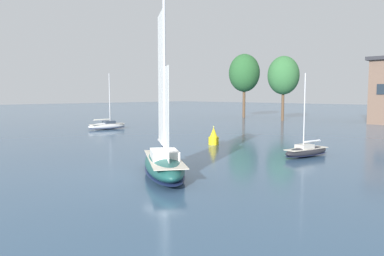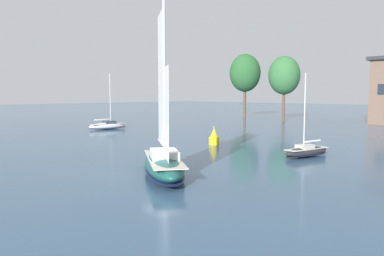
{
  "view_description": "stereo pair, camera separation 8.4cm",
  "coord_description": "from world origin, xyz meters",
  "px_view_note": "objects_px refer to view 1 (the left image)",
  "views": [
    {
      "loc": [
        20.33,
        -18.06,
        6.02
      ],
      "look_at": [
        0.0,
        3.0,
        3.34
      ],
      "focal_mm": 35.0,
      "sensor_mm": 36.0,
      "label": 1
    },
    {
      "loc": [
        20.39,
        -18.01,
        6.02
      ],
      "look_at": [
        0.0,
        3.0,
        3.34
      ],
      "focal_mm": 35.0,
      "sensor_mm": 36.0,
      "label": 2
    }
  ],
  "objects_px": {
    "tree_shore_left": "(283,75)",
    "sailboat_main": "(164,162)",
    "sailboat_moored_near_marina": "(306,151)",
    "channel_buoy": "(214,137)",
    "tree_shore_right": "(244,73)",
    "sailboat_moored_far_slip": "(107,126)"
  },
  "relations": [
    {
      "from": "tree_shore_left",
      "to": "sailboat_moored_near_marina",
      "type": "relative_size",
      "value": 1.82
    },
    {
      "from": "tree_shore_left",
      "to": "sailboat_moored_near_marina",
      "type": "height_order",
      "value": "tree_shore_left"
    },
    {
      "from": "tree_shore_left",
      "to": "sailboat_main",
      "type": "distance_m",
      "value": 62.37
    },
    {
      "from": "tree_shore_left",
      "to": "sailboat_main",
      "type": "bearing_deg",
      "value": -67.49
    },
    {
      "from": "tree_shore_left",
      "to": "sailboat_moored_far_slip",
      "type": "bearing_deg",
      "value": -104.67
    },
    {
      "from": "tree_shore_left",
      "to": "channel_buoy",
      "type": "height_order",
      "value": "tree_shore_left"
    },
    {
      "from": "sailboat_moored_far_slip",
      "to": "channel_buoy",
      "type": "relative_size",
      "value": 4.3
    },
    {
      "from": "sailboat_moored_far_slip",
      "to": "sailboat_moored_near_marina",
      "type": "bearing_deg",
      "value": -3.52
    },
    {
      "from": "channel_buoy",
      "to": "sailboat_moored_far_slip",
      "type": "bearing_deg",
      "value": 175.64
    },
    {
      "from": "tree_shore_left",
      "to": "channel_buoy",
      "type": "distance_m",
      "value": 45.12
    },
    {
      "from": "tree_shore_left",
      "to": "sailboat_moored_near_marina",
      "type": "distance_m",
      "value": 50.82
    },
    {
      "from": "tree_shore_right",
      "to": "sailboat_moored_near_marina",
      "type": "relative_size",
      "value": 2.03
    },
    {
      "from": "tree_shore_left",
      "to": "sailboat_main",
      "type": "xyz_separation_m",
      "value": [
        23.62,
        -57.0,
        -9.07
      ]
    },
    {
      "from": "channel_buoy",
      "to": "tree_shore_left",
      "type": "bearing_deg",
      "value": 110.01
    },
    {
      "from": "sailboat_moored_near_marina",
      "to": "channel_buoy",
      "type": "relative_size",
      "value": 3.62
    },
    {
      "from": "sailboat_main",
      "to": "channel_buoy",
      "type": "bearing_deg",
      "value": 118.74
    },
    {
      "from": "sailboat_moored_near_marina",
      "to": "sailboat_moored_far_slip",
      "type": "distance_m",
      "value": 37.58
    },
    {
      "from": "tree_shore_right",
      "to": "sailboat_moored_far_slip",
      "type": "bearing_deg",
      "value": -86.27
    },
    {
      "from": "tree_shore_right",
      "to": "channel_buoy",
      "type": "xyz_separation_m",
      "value": [
        28.26,
        -44.76,
        -10.41
      ]
    },
    {
      "from": "tree_shore_left",
      "to": "sailboat_moored_far_slip",
      "type": "xyz_separation_m",
      "value": [
        -10.35,
        -39.55,
        -9.48
      ]
    },
    {
      "from": "sailboat_moored_far_slip",
      "to": "channel_buoy",
      "type": "xyz_separation_m",
      "value": [
        25.46,
        -1.94,
        0.23
      ]
    },
    {
      "from": "sailboat_moored_far_slip",
      "to": "channel_buoy",
      "type": "height_order",
      "value": "sailboat_moored_far_slip"
    }
  ]
}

